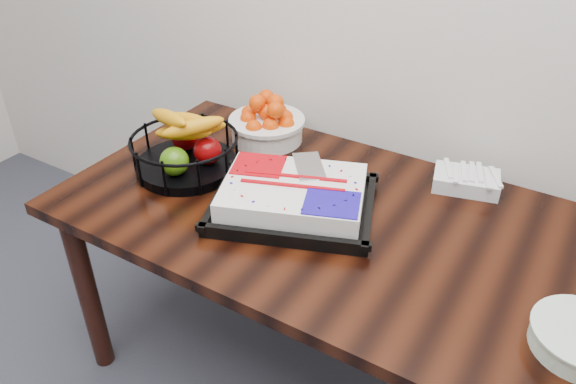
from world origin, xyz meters
The scene contains 5 objects.
table centered at (0.00, 2.00, 0.66)m, with size 1.80×0.90×0.75m.
cake_tray centered at (-0.18, 1.96, 0.79)m, with size 0.58×0.52×0.10m.
tangerine_bowl centered at (-0.49, 2.29, 0.83)m, with size 0.28×0.28×0.18m.
fruit_basket centered at (-0.60, 1.97, 0.83)m, with size 0.36×0.36×0.19m.
fork_bag centered at (0.23, 2.35, 0.78)m, with size 0.23×0.18×0.06m.
Camera 1 is at (0.54, 0.76, 1.73)m, focal length 35.00 mm.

